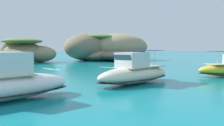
# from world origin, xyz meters

# --- Properties ---
(islet_large) EXTENTS (28.66, 26.57, 6.98)m
(islet_large) POSITION_xyz_m (13.16, 56.34, 3.04)
(islet_large) COLOR #756651
(islet_large) RESTS_ON ground
(islet_small) EXTENTS (14.59, 18.52, 5.49)m
(islet_small) POSITION_xyz_m (-8.26, 54.38, 2.32)
(islet_small) COLOR #9E8966
(islet_small) RESTS_ON ground
(motorboat_cream) EXTENTS (10.03, 6.60, 3.03)m
(motorboat_cream) POSITION_xyz_m (-2.04, 13.05, 0.96)
(motorboat_cream) COLOR beige
(motorboat_cream) RESTS_ON ground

